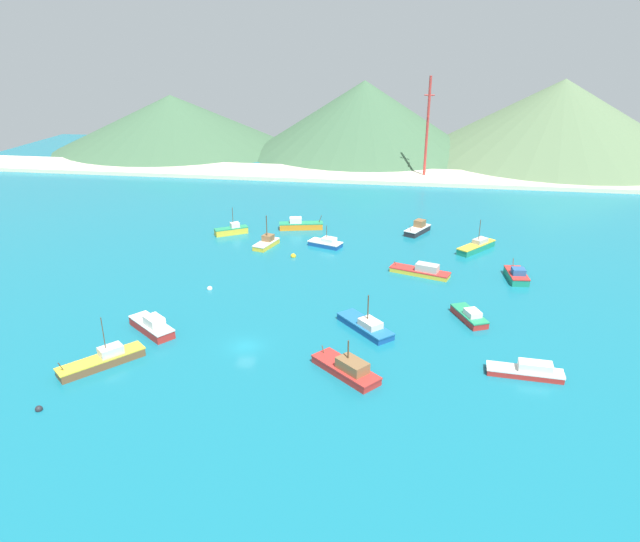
{
  "coord_description": "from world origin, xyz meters",
  "views": [
    {
      "loc": [
        20.7,
        -67.71,
        40.05
      ],
      "look_at": [
        6.46,
        26.97,
        0.83
      ],
      "focal_mm": 32.25,
      "sensor_mm": 36.0,
      "label": 1
    }
  ],
  "objects_px": {
    "fishing_boat_3": "(326,243)",
    "fishing_boat_14": "(477,246)",
    "fishing_boat_7": "(347,368)",
    "fishing_boat_11": "(470,316)",
    "fishing_boat_12": "(103,360)",
    "fishing_boat_5": "(232,230)",
    "buoy_0": "(39,409)",
    "fishing_boat_1": "(517,275)",
    "fishing_boat_9": "(300,225)",
    "fishing_boat_10": "(267,243)",
    "buoy_1": "(293,256)",
    "fishing_boat_13": "(152,326)",
    "fishing_boat_6": "(422,271)",
    "buoy_2": "(210,289)",
    "radio_tower": "(427,128)",
    "fishing_boat_8": "(366,326)",
    "fishing_boat_0": "(418,229)",
    "fishing_boat_2": "(528,371)"
  },
  "relations": [
    {
      "from": "fishing_boat_7",
      "to": "fishing_boat_10",
      "type": "relative_size",
      "value": 1.32
    },
    {
      "from": "fishing_boat_5",
      "to": "fishing_boat_7",
      "type": "relative_size",
      "value": 0.74
    },
    {
      "from": "fishing_boat_6",
      "to": "fishing_boat_14",
      "type": "xyz_separation_m",
      "value": [
        11.1,
        14.69,
        0.05
      ]
    },
    {
      "from": "fishing_boat_7",
      "to": "fishing_boat_11",
      "type": "distance_m",
      "value": 24.52
    },
    {
      "from": "fishing_boat_10",
      "to": "fishing_boat_11",
      "type": "relative_size",
      "value": 0.94
    },
    {
      "from": "fishing_boat_3",
      "to": "fishing_boat_12",
      "type": "height_order",
      "value": "fishing_boat_12"
    },
    {
      "from": "buoy_0",
      "to": "fishing_boat_14",
      "type": "bearing_deg",
      "value": 48.46
    },
    {
      "from": "fishing_boat_12",
      "to": "buoy_0",
      "type": "bearing_deg",
      "value": -104.18
    },
    {
      "from": "fishing_boat_10",
      "to": "fishing_boat_11",
      "type": "distance_m",
      "value": 47.19
    },
    {
      "from": "fishing_boat_9",
      "to": "fishing_boat_11",
      "type": "relative_size",
      "value": 1.29
    },
    {
      "from": "fishing_boat_14",
      "to": "buoy_0",
      "type": "distance_m",
      "value": 83.53
    },
    {
      "from": "fishing_boat_7",
      "to": "fishing_boat_8",
      "type": "relative_size",
      "value": 1.02
    },
    {
      "from": "fishing_boat_7",
      "to": "fishing_boat_0",
      "type": "bearing_deg",
      "value": 81.05
    },
    {
      "from": "fishing_boat_6",
      "to": "buoy_2",
      "type": "xyz_separation_m",
      "value": [
        -35.85,
        -12.03,
        -0.62
      ]
    },
    {
      "from": "buoy_2",
      "to": "fishing_boat_2",
      "type": "bearing_deg",
      "value": -22.18
    },
    {
      "from": "fishing_boat_10",
      "to": "fishing_boat_14",
      "type": "xyz_separation_m",
      "value": [
        42.39,
        4.14,
        0.02
      ]
    },
    {
      "from": "fishing_boat_3",
      "to": "fishing_boat_14",
      "type": "height_order",
      "value": "fishing_boat_14"
    },
    {
      "from": "fishing_boat_12",
      "to": "buoy_1",
      "type": "bearing_deg",
      "value": 68.45
    },
    {
      "from": "fishing_boat_3",
      "to": "fishing_boat_11",
      "type": "height_order",
      "value": "fishing_boat_3"
    },
    {
      "from": "fishing_boat_9",
      "to": "fishing_boat_10",
      "type": "height_order",
      "value": "fishing_boat_10"
    },
    {
      "from": "fishing_boat_1",
      "to": "fishing_boat_10",
      "type": "distance_m",
      "value": 48.97
    },
    {
      "from": "fishing_boat_7",
      "to": "fishing_boat_9",
      "type": "relative_size",
      "value": 0.96
    },
    {
      "from": "fishing_boat_2",
      "to": "fishing_boat_7",
      "type": "relative_size",
      "value": 1.0
    },
    {
      "from": "fishing_boat_5",
      "to": "fishing_boat_7",
      "type": "distance_m",
      "value": 60.64
    },
    {
      "from": "buoy_2",
      "to": "fishing_boat_12",
      "type": "bearing_deg",
      "value": -102.91
    },
    {
      "from": "fishing_boat_0",
      "to": "fishing_boat_12",
      "type": "bearing_deg",
      "value": -123.74
    },
    {
      "from": "fishing_boat_5",
      "to": "fishing_boat_14",
      "type": "relative_size",
      "value": 0.76
    },
    {
      "from": "fishing_boat_12",
      "to": "fishing_boat_5",
      "type": "bearing_deg",
      "value": 88.95
    },
    {
      "from": "fishing_boat_3",
      "to": "radio_tower",
      "type": "xyz_separation_m",
      "value": [
        20.91,
        64.27,
        14.42
      ]
    },
    {
      "from": "fishing_boat_12",
      "to": "fishing_boat_13",
      "type": "distance_m",
      "value": 10.05
    },
    {
      "from": "fishing_boat_5",
      "to": "buoy_0",
      "type": "height_order",
      "value": "fishing_boat_5"
    },
    {
      "from": "fishing_boat_0",
      "to": "fishing_boat_13",
      "type": "distance_m",
      "value": 64.69
    },
    {
      "from": "fishing_boat_1",
      "to": "fishing_boat_9",
      "type": "distance_m",
      "value": 48.79
    },
    {
      "from": "fishing_boat_11",
      "to": "buoy_0",
      "type": "height_order",
      "value": "fishing_boat_11"
    },
    {
      "from": "buoy_1",
      "to": "fishing_boat_7",
      "type": "bearing_deg",
      "value": -69.78
    },
    {
      "from": "buoy_0",
      "to": "buoy_1",
      "type": "distance_m",
      "value": 56.73
    },
    {
      "from": "buoy_0",
      "to": "fishing_boat_1",
      "type": "bearing_deg",
      "value": 38.25
    },
    {
      "from": "fishing_boat_7",
      "to": "fishing_boat_13",
      "type": "relative_size",
      "value": 1.12
    },
    {
      "from": "fishing_boat_5",
      "to": "fishing_boat_7",
      "type": "xyz_separation_m",
      "value": [
        30.85,
        -52.2,
        -0.01
      ]
    },
    {
      "from": "fishing_boat_11",
      "to": "fishing_boat_12",
      "type": "distance_m",
      "value": 52.77
    },
    {
      "from": "fishing_boat_0",
      "to": "fishing_boat_7",
      "type": "bearing_deg",
      "value": -98.95
    },
    {
      "from": "fishing_boat_6",
      "to": "fishing_boat_13",
      "type": "xyz_separation_m",
      "value": [
        -39.17,
        -27.84,
        0.2
      ]
    },
    {
      "from": "fishing_boat_12",
      "to": "buoy_1",
      "type": "xyz_separation_m",
      "value": [
        16.98,
        42.99,
        -0.64
      ]
    },
    {
      "from": "fishing_boat_2",
      "to": "fishing_boat_6",
      "type": "xyz_separation_m",
      "value": [
        -12.84,
        31.88,
        0.02
      ]
    },
    {
      "from": "fishing_boat_11",
      "to": "buoy_1",
      "type": "distance_m",
      "value": 38.86
    },
    {
      "from": "fishing_boat_6",
      "to": "fishing_boat_12",
      "type": "distance_m",
      "value": 56.13
    },
    {
      "from": "fishing_boat_1",
      "to": "buoy_2",
      "type": "height_order",
      "value": "fishing_boat_1"
    },
    {
      "from": "fishing_boat_5",
      "to": "fishing_boat_7",
      "type": "bearing_deg",
      "value": -59.42
    },
    {
      "from": "radio_tower",
      "to": "fishing_boat_1",
      "type": "bearing_deg",
      "value": -79.01
    },
    {
      "from": "fishing_boat_0",
      "to": "fishing_boat_11",
      "type": "xyz_separation_m",
      "value": [
        7.48,
        -41.15,
        -0.19
      ]
    }
  ]
}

